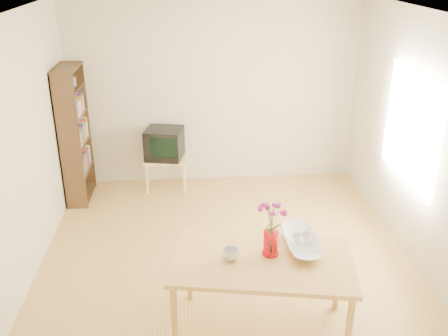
{
  "coord_description": "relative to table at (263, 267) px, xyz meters",
  "views": [
    {
      "loc": [
        -0.37,
        -4.52,
        3.1
      ],
      "look_at": [
        0.0,
        0.3,
        1.0
      ],
      "focal_mm": 40.0,
      "sensor_mm": 36.0,
      "label": 1
    }
  ],
  "objects": [
    {
      "name": "bookshelf",
      "position": [
        -2.07,
        2.8,
        0.17
      ],
      "size": [
        0.28,
        0.7,
        1.8
      ],
      "color": "#342111",
      "rests_on": "ground"
    },
    {
      "name": "room",
      "position": [
        -0.19,
        1.06,
        0.63
      ],
      "size": [
        4.5,
        4.5,
        4.5
      ],
      "color": "#B48940",
      "rests_on": "ground"
    },
    {
      "name": "mug",
      "position": [
        -0.27,
        0.02,
        0.13
      ],
      "size": [
        0.18,
        0.18,
        0.1
      ],
      "primitive_type": "imported",
      "rotation": [
        0.0,
        0.0,
        3.65
      ],
      "color": "white",
      "rests_on": "table"
    },
    {
      "name": "teacup_b",
      "position": [
        0.41,
        0.22,
        0.24
      ],
      "size": [
        0.08,
        0.08,
        0.06
      ],
      "primitive_type": "imported",
      "rotation": [
        0.0,
        0.0,
        1.46
      ],
      "color": "white",
      "rests_on": "bowl"
    },
    {
      "name": "tv_stand",
      "position": [
        -0.92,
        3.02,
        -0.29
      ],
      "size": [
        0.6,
        0.45,
        0.46
      ],
      "color": "#E3C780",
      "rests_on": "ground"
    },
    {
      "name": "teacup_a",
      "position": [
        0.33,
        0.2,
        0.24
      ],
      "size": [
        0.09,
        0.09,
        0.06
      ],
      "primitive_type": "imported",
      "rotation": [
        0.0,
        0.0,
        0.83
      ],
      "color": "white",
      "rests_on": "bowl"
    },
    {
      "name": "pitcher",
      "position": [
        0.07,
        0.08,
        0.17
      ],
      "size": [
        0.14,
        0.22,
        0.21
      ],
      "rotation": [
        0.0,
        0.0,
        -0.1
      ],
      "color": "red",
      "rests_on": "table"
    },
    {
      "name": "bowl",
      "position": [
        0.37,
        0.2,
        0.28
      ],
      "size": [
        0.44,
        0.44,
        0.41
      ],
      "primitive_type": "imported",
      "rotation": [
        0.0,
        0.0,
        0.0
      ],
      "color": "white",
      "rests_on": "table"
    },
    {
      "name": "flowers",
      "position": [
        0.07,
        0.08,
        0.45
      ],
      "size": [
        0.24,
        0.24,
        0.34
      ],
      "primitive_type": null,
      "color": "#E134B4",
      "rests_on": "pitcher"
    },
    {
      "name": "television",
      "position": [
        -0.92,
        3.04,
        -0.0
      ],
      "size": [
        0.56,
        0.54,
        0.42
      ],
      "rotation": [
        0.0,
        0.0,
        -0.21
      ],
      "color": "black",
      "rests_on": "tv_stand"
    },
    {
      "name": "table",
      "position": [
        0.0,
        0.0,
        0.0
      ],
      "size": [
        1.63,
        1.11,
        0.75
      ],
      "rotation": [
        0.0,
        0.0,
        -0.17
      ],
      "color": "gold",
      "rests_on": "ground"
    }
  ]
}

